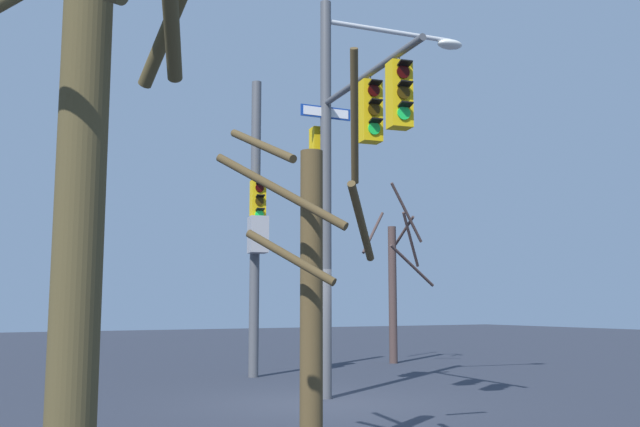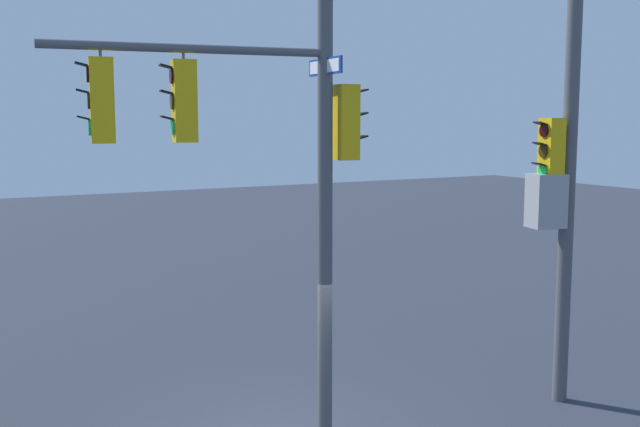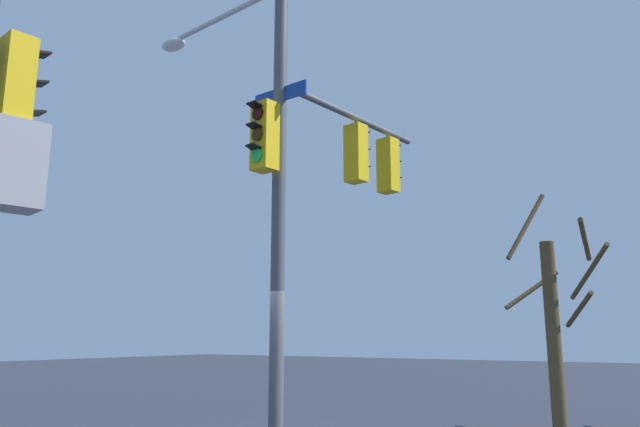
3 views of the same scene
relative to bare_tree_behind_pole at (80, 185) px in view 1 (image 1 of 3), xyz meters
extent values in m
plane|color=#2D313D|center=(-5.63, -6.91, -2.59)|extent=(80.00, 80.00, 0.00)
cylinder|color=#4C4F54|center=(-6.06, -7.40, 1.43)|extent=(0.22, 0.22, 8.04)
cylinder|color=silver|center=(-7.54, -7.22, 5.04)|extent=(2.98, 0.46, 0.10)
ellipsoid|color=silver|center=(-9.02, -7.04, 4.96)|extent=(0.64, 0.43, 0.20)
cylinder|color=#4C4F54|center=(-5.82, -5.46, 3.28)|extent=(0.59, 3.90, 0.12)
cube|color=gold|center=(-5.81, -5.36, 2.58)|extent=(0.40, 0.36, 1.10)
cylinder|color=#2F0403|center=(-5.78, -5.20, 2.92)|extent=(0.22, 0.07, 0.22)
cube|color=black|center=(-5.77, -5.13, 3.04)|extent=(0.23, 0.19, 0.06)
cylinder|color=#352504|center=(-5.78, -5.20, 2.58)|extent=(0.22, 0.07, 0.22)
cube|color=black|center=(-5.77, -5.13, 2.70)|extent=(0.23, 0.19, 0.06)
cylinder|color=#19D147|center=(-5.78, -5.20, 2.24)|extent=(0.22, 0.07, 0.22)
cube|color=black|center=(-5.77, -5.13, 2.36)|extent=(0.23, 0.19, 0.06)
cylinder|color=#4C4F54|center=(-5.81, -5.36, 3.21)|extent=(0.04, 0.04, 0.15)
cube|color=gold|center=(-5.68, -4.30, 2.58)|extent=(0.41, 0.36, 1.10)
cylinder|color=#2F0403|center=(-5.65, -4.14, 2.92)|extent=(0.22, 0.07, 0.22)
cube|color=black|center=(-5.63, -4.06, 3.04)|extent=(0.24, 0.20, 0.06)
cylinder|color=#352504|center=(-5.65, -4.14, 2.58)|extent=(0.22, 0.07, 0.22)
cube|color=black|center=(-5.63, -4.06, 2.70)|extent=(0.24, 0.20, 0.06)
cylinder|color=#19D147|center=(-5.65, -4.14, 2.24)|extent=(0.22, 0.07, 0.22)
cube|color=black|center=(-5.63, -4.06, 2.36)|extent=(0.24, 0.20, 0.06)
cylinder|color=#4C4F54|center=(-5.68, -4.30, 3.21)|extent=(0.04, 0.04, 0.15)
cube|color=gold|center=(-6.10, -7.73, 2.30)|extent=(0.39, 0.34, 1.10)
cylinder|color=#2F0403|center=(-6.12, -7.90, 2.64)|extent=(0.22, 0.06, 0.22)
cube|color=black|center=(-6.13, -7.97, 2.76)|extent=(0.23, 0.19, 0.06)
cylinder|color=#352504|center=(-6.12, -7.90, 2.30)|extent=(0.22, 0.06, 0.22)
cube|color=black|center=(-6.13, -7.97, 2.42)|extent=(0.23, 0.19, 0.06)
cylinder|color=#19D147|center=(-6.12, -7.90, 1.96)|extent=(0.22, 0.06, 0.22)
cube|color=black|center=(-6.13, -7.97, 2.08)|extent=(0.23, 0.19, 0.06)
cube|color=navy|center=(-6.06, -7.40, 3.10)|extent=(1.10, 0.13, 0.24)
cube|color=white|center=(-6.05, -7.39, 3.10)|extent=(1.00, 0.09, 0.18)
cylinder|color=#4C4F54|center=(-6.49, -11.91, 1.24)|extent=(0.25, 0.25, 7.66)
cube|color=#99999E|center=(-6.40, -11.51, 0.97)|extent=(0.57, 0.65, 0.92)
cube|color=gold|center=(-6.42, -11.57, 1.81)|extent=(0.40, 0.35, 1.10)
cylinder|color=#2F0403|center=(-6.39, -11.41, 2.15)|extent=(0.22, 0.06, 0.22)
cube|color=black|center=(-6.38, -11.34, 2.27)|extent=(0.23, 0.19, 0.06)
cylinder|color=#352504|center=(-6.39, -11.41, 1.81)|extent=(0.22, 0.06, 0.22)
cube|color=black|center=(-6.38, -11.34, 1.93)|extent=(0.23, 0.19, 0.06)
cylinder|color=#19D147|center=(-6.39, -11.41, 1.47)|extent=(0.22, 0.06, 0.22)
cube|color=black|center=(-6.38, -11.34, 1.59)|extent=(0.23, 0.19, 0.06)
cylinder|color=#4C4227|center=(-0.01, -0.01, -0.26)|extent=(0.33, 0.33, 4.66)
cylinder|color=#4C4227|center=(-0.53, 0.20, 1.28)|extent=(0.54, 1.13, 0.76)
cylinder|color=#453431|center=(-12.05, -13.75, -0.45)|extent=(0.26, 0.26, 4.28)
cylinder|color=#453431|center=(-11.72, -14.34, 1.54)|extent=(1.28, 0.76, 1.47)
cylinder|color=#453431|center=(-12.40, -13.24, 1.24)|extent=(1.15, 0.82, 1.65)
cylinder|color=#453431|center=(-12.17, -13.12, 2.07)|extent=(1.36, 0.35, 1.80)
cylinder|color=#453431|center=(-12.18, -12.88, 0.40)|extent=(1.82, 0.36, 1.25)
cylinder|color=#453431|center=(-12.53, -13.76, 1.58)|extent=(0.11, 1.03, 0.88)
cylinder|color=#503F25|center=(-3.13, -2.56, -0.77)|extent=(0.27, 0.27, 3.65)
cylinder|color=#503F25|center=(-3.58, -2.15, 0.16)|extent=(0.92, 0.99, 0.82)
cylinder|color=#503F25|center=(-2.69, -2.24, -0.26)|extent=(0.73, 0.98, 0.67)
cylinder|color=#503F25|center=(-2.48, -2.10, 0.46)|extent=(1.03, 1.39, 0.97)
cylinder|color=#503F25|center=(-2.44, -2.49, 1.04)|extent=(0.22, 1.43, 0.66)
cylinder|color=#503F25|center=(-3.57, -2.28, 1.45)|extent=(0.67, 1.00, 1.45)
camera|label=1|loc=(0.86, 4.88, -0.79)|focal=40.01mm
camera|label=2|loc=(-15.72, -1.98, 2.37)|focal=42.56mm
camera|label=3|loc=(-0.44, -14.84, -0.76)|focal=34.05mm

